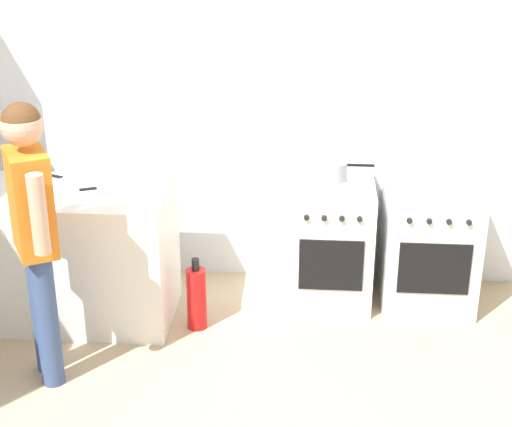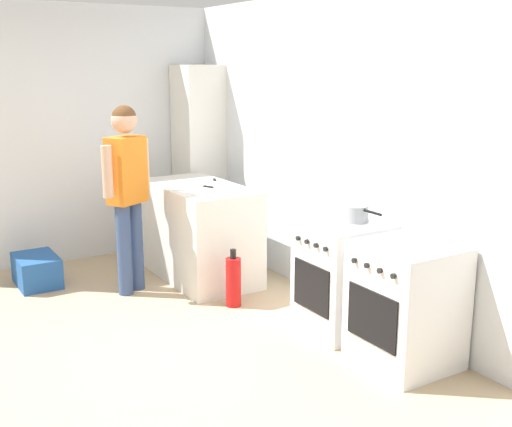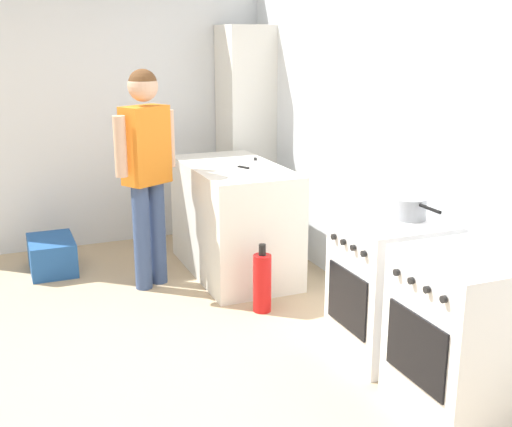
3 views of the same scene
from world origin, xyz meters
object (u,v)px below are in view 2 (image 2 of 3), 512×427
Objects in this scene: knife_bread at (200,186)px; pot at (356,213)px; oven_left at (343,277)px; larder_cabinet at (199,158)px; recycling_crate_lower at (37,270)px; knife_carving at (215,182)px; fire_extinguisher at (233,282)px; person at (127,182)px; oven_right at (406,305)px.

pot is at bearing 16.06° from knife_bread.
oven_left is 0.42× the size of larder_cabinet.
recycling_crate_lower is (-2.28, -1.78, -0.29)m from oven_left.
larder_cabinet is at bearing 163.22° from knife_carving.
larder_cabinet reaches higher than knife_carving.
knife_carving is (-1.77, -0.27, -0.01)m from pot.
fire_extinguisher is at bearing -19.29° from knife_carving.
larder_cabinet reaches higher than person.
fire_extinguisher is 0.25× the size of larder_cabinet.
larder_cabinet is at bearing 177.79° from oven_left.
knife_bread is at bearing -26.22° from larder_cabinet.
larder_cabinet is at bearing 179.97° from pot.
knife_carving reaches higher than oven_right.
person is at bearing -50.34° from larder_cabinet.
pot is 0.19× the size of larder_cabinet.
larder_cabinet is (-3.32, 0.10, 0.57)m from oven_right.
oven_left is 1.63× the size of recycling_crate_lower.
pot is at bearing 33.56° from fire_extinguisher.
recycling_crate_lower is 0.26× the size of larder_cabinet.
person is 1.27m from fire_extinguisher.
pot is 0.75× the size of fire_extinguisher.
oven_left is 1.01m from fire_extinguisher.
oven_right is 0.42× the size of larder_cabinet.
knife_bread is at bearing 173.07° from fire_extinguisher.
oven_right is (0.67, 0.00, 0.00)m from oven_left.
oven_left is 1.70× the size of fire_extinguisher.
larder_cabinet reaches higher than oven_left.
larder_cabinet is at bearing 129.66° from person.
larder_cabinet is (-0.37, 1.88, 0.86)m from recycling_crate_lower.
oven_left is 2.53× the size of knife_bread.
knife_carving is 0.63× the size of fire_extinguisher.
knife_carving is 0.61× the size of recycling_crate_lower.
knife_bread is 0.20× the size of person.
recycling_crate_lower is at bearing -137.36° from fire_extinguisher.
pot reaches higher than fire_extinguisher.
fire_extinguisher is (0.89, -0.31, -0.69)m from knife_carving.
person reaches higher than pot.
knife_carving is at bearing 160.71° from fire_extinguisher.
fire_extinguisher is at bearing 37.68° from person.
knife_bread is at bearing -163.94° from pot.
knife_bread reaches higher than recycling_crate_lower.
knife_bread is at bearing -167.15° from oven_left.
larder_cabinet is (-0.99, 1.19, -0.00)m from person.
pot reaches higher than oven_right.
person is at bearing -83.77° from knife_carving.
oven_left and oven_right have the same top height.
person is at bearing -144.43° from pot.
recycling_crate_lower is 2.10m from larder_cabinet.
larder_cabinet is (-2.65, 0.10, 0.57)m from oven_left.
larder_cabinet is at bearing 153.78° from knife_bread.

